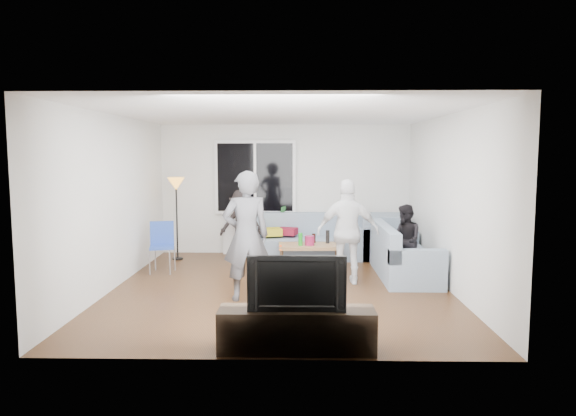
{
  "coord_description": "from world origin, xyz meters",
  "views": [
    {
      "loc": [
        0.27,
        -7.61,
        2.01
      ],
      "look_at": [
        0.1,
        0.6,
        1.15
      ],
      "focal_mm": 32.1,
      "sensor_mm": 36.0,
      "label": 1
    }
  ],
  "objects_px": {
    "sofa_right_section": "(405,251)",
    "spectator_back": "(241,224)",
    "coffee_table": "(309,255)",
    "sofa_back_section": "(308,236)",
    "spectator_right": "(405,241)",
    "side_chair": "(162,248)",
    "television": "(297,281)",
    "player_left": "(246,236)",
    "tv_console": "(297,330)",
    "floor_lamp": "(177,219)",
    "player_right": "(348,232)"
  },
  "relations": [
    {
      "from": "player_left",
      "to": "floor_lamp",
      "type": "bearing_deg",
      "value": -75.34
    },
    {
      "from": "sofa_back_section",
      "to": "tv_console",
      "type": "height_order",
      "value": "sofa_back_section"
    },
    {
      "from": "sofa_back_section",
      "to": "spectator_right",
      "type": "relative_size",
      "value": 1.93
    },
    {
      "from": "player_left",
      "to": "spectator_back",
      "type": "relative_size",
      "value": 1.35
    },
    {
      "from": "floor_lamp",
      "to": "sofa_right_section",
      "type": "bearing_deg",
      "value": -17.65
    },
    {
      "from": "sofa_right_section",
      "to": "tv_console",
      "type": "bearing_deg",
      "value": 151.58
    },
    {
      "from": "sofa_back_section",
      "to": "coffee_table",
      "type": "distance_m",
      "value": 0.81
    },
    {
      "from": "sofa_back_section",
      "to": "spectator_back",
      "type": "bearing_deg",
      "value": 178.67
    },
    {
      "from": "player_left",
      "to": "tv_console",
      "type": "relative_size",
      "value": 1.12
    },
    {
      "from": "sofa_right_section",
      "to": "coffee_table",
      "type": "relative_size",
      "value": 1.82
    },
    {
      "from": "sofa_right_section",
      "to": "side_chair",
      "type": "distance_m",
      "value": 4.07
    },
    {
      "from": "side_chair",
      "to": "spectator_right",
      "type": "height_order",
      "value": "spectator_right"
    },
    {
      "from": "side_chair",
      "to": "sofa_back_section",
      "type": "bearing_deg",
      "value": 14.39
    },
    {
      "from": "floor_lamp",
      "to": "side_chair",
      "type": "bearing_deg",
      "value": -90.0
    },
    {
      "from": "sofa_back_section",
      "to": "coffee_table",
      "type": "height_order",
      "value": "sofa_back_section"
    },
    {
      "from": "sofa_right_section",
      "to": "player_right",
      "type": "xyz_separation_m",
      "value": [
        -0.98,
        -0.49,
        0.39
      ]
    },
    {
      "from": "coffee_table",
      "to": "tv_console",
      "type": "height_order",
      "value": "tv_console"
    },
    {
      "from": "spectator_right",
      "to": "television",
      "type": "xyz_separation_m",
      "value": [
        -1.77,
        -3.26,
        0.13
      ]
    },
    {
      "from": "coffee_table",
      "to": "player_right",
      "type": "distance_m",
      "value": 1.47
    },
    {
      "from": "sofa_back_section",
      "to": "side_chair",
      "type": "distance_m",
      "value": 2.82
    },
    {
      "from": "spectator_right",
      "to": "spectator_back",
      "type": "relative_size",
      "value": 0.9
    },
    {
      "from": "sofa_right_section",
      "to": "floor_lamp",
      "type": "distance_m",
      "value": 4.29
    },
    {
      "from": "tv_console",
      "to": "spectator_right",
      "type": "bearing_deg",
      "value": 61.52
    },
    {
      "from": "side_chair",
      "to": "spectator_back",
      "type": "height_order",
      "value": "spectator_back"
    },
    {
      "from": "side_chair",
      "to": "television",
      "type": "bearing_deg",
      "value": -69.62
    },
    {
      "from": "spectator_back",
      "to": "tv_console",
      "type": "relative_size",
      "value": 0.83
    },
    {
      "from": "sofa_back_section",
      "to": "television",
      "type": "relative_size",
      "value": 2.32
    },
    {
      "from": "side_chair",
      "to": "spectator_back",
      "type": "relative_size",
      "value": 0.65
    },
    {
      "from": "sofa_right_section",
      "to": "floor_lamp",
      "type": "height_order",
      "value": "floor_lamp"
    },
    {
      "from": "tv_console",
      "to": "coffee_table",
      "type": "bearing_deg",
      "value": 86.91
    },
    {
      "from": "floor_lamp",
      "to": "tv_console",
      "type": "xyz_separation_m",
      "value": [
        2.3,
        -4.56,
        -0.56
      ]
    },
    {
      "from": "player_right",
      "to": "tv_console",
      "type": "relative_size",
      "value": 1.02
    },
    {
      "from": "side_chair",
      "to": "television",
      "type": "distance_m",
      "value": 4.17
    },
    {
      "from": "sofa_right_section",
      "to": "spectator_back",
      "type": "relative_size",
      "value": 1.51
    },
    {
      "from": "coffee_table",
      "to": "side_chair",
      "type": "xyz_separation_m",
      "value": [
        -2.52,
        -0.53,
        0.23
      ]
    },
    {
      "from": "sofa_back_section",
      "to": "sofa_right_section",
      "type": "bearing_deg",
      "value": -43.77
    },
    {
      "from": "player_left",
      "to": "tv_console",
      "type": "distance_m",
      "value": 2.09
    },
    {
      "from": "floor_lamp",
      "to": "tv_console",
      "type": "height_order",
      "value": "floor_lamp"
    },
    {
      "from": "sofa_right_section",
      "to": "spectator_back",
      "type": "height_order",
      "value": "spectator_back"
    },
    {
      "from": "player_left",
      "to": "spectator_right",
      "type": "height_order",
      "value": "player_left"
    },
    {
      "from": "sofa_right_section",
      "to": "television",
      "type": "relative_size",
      "value": 2.02
    },
    {
      "from": "player_left",
      "to": "player_right",
      "type": "height_order",
      "value": "player_left"
    },
    {
      "from": "sofa_back_section",
      "to": "coffee_table",
      "type": "xyz_separation_m",
      "value": [
        0.02,
        -0.78,
        -0.22
      ]
    },
    {
      "from": "coffee_table",
      "to": "spectator_back",
      "type": "xyz_separation_m",
      "value": [
        -1.31,
        0.81,
        0.46
      ]
    },
    {
      "from": "player_left",
      "to": "spectator_back",
      "type": "bearing_deg",
      "value": -98.31
    },
    {
      "from": "tv_console",
      "to": "spectator_back",
      "type": "bearing_deg",
      "value": 102.86
    },
    {
      "from": "sofa_back_section",
      "to": "tv_console",
      "type": "relative_size",
      "value": 1.44
    },
    {
      "from": "sofa_right_section",
      "to": "side_chair",
      "type": "xyz_separation_m",
      "value": [
        -4.07,
        0.19,
        0.01
      ]
    },
    {
      "from": "spectator_right",
      "to": "spectator_back",
      "type": "xyz_separation_m",
      "value": [
        -2.86,
        1.54,
        0.06
      ]
    },
    {
      "from": "floor_lamp",
      "to": "television",
      "type": "height_order",
      "value": "floor_lamp"
    }
  ]
}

